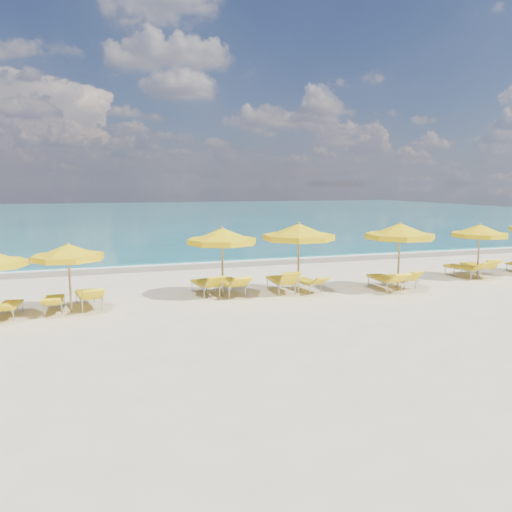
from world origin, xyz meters
name	(u,v)px	position (x,y,z in m)	size (l,w,h in m)	color
ground_plane	(269,296)	(0.00, 0.00, 0.00)	(120.00, 120.00, 0.00)	beige
ocean	(141,215)	(0.00, 48.00, 0.00)	(120.00, 80.00, 0.30)	#13666B
wet_sand_band	(219,264)	(0.00, 7.40, 0.00)	(120.00, 2.60, 0.01)	tan
foam_line	(215,261)	(0.00, 8.20, 0.00)	(120.00, 1.20, 0.03)	white
whitecap_near	(90,246)	(-6.00, 17.00, 0.00)	(14.00, 0.36, 0.05)	white
whitecap_far	(263,230)	(8.00, 24.00, 0.00)	(18.00, 0.30, 0.05)	white
umbrella_2	(68,253)	(-6.50, -0.27, 1.84)	(2.56, 2.56, 2.16)	#A08350
umbrella_3	(222,237)	(-1.57, 0.42, 2.09)	(2.46, 2.46, 2.45)	#A08350
umbrella_4	(299,232)	(1.10, 0.03, 2.19)	(3.31, 3.31, 2.57)	#A08350
umbrella_5	(400,232)	(4.81, -0.58, 2.16)	(3.27, 3.27, 2.53)	#A08350
umbrella_6	(480,231)	(9.30, 0.43, 1.95)	(2.93, 2.93, 2.29)	#A08350
lounger_1_right	(9,311)	(-8.21, -0.30, 0.20)	(0.72, 1.74, 0.65)	#A5A8AD
lounger_2_left	(54,305)	(-7.00, 0.01, 0.21)	(0.60, 1.76, 0.65)	#A5A8AD
lounger_2_right	(89,300)	(-5.99, 0.25, 0.24)	(0.95, 2.05, 0.82)	#A5A8AD
lounger_3_left	(206,288)	(-2.06, 0.90, 0.23)	(0.90, 1.95, 0.85)	#A5A8AD
lounger_3_right	(231,287)	(-1.21, 0.67, 0.25)	(0.87, 2.10, 0.85)	#A5A8AD
lounger_4_left	(281,285)	(0.63, 0.47, 0.25)	(0.72, 1.97, 0.94)	#A5A8AD
lounger_4_right	(307,285)	(1.61, 0.37, 0.20)	(0.85, 1.77, 0.69)	#A5A8AD
lounger_5_left	(385,283)	(4.42, -0.36, 0.24)	(0.71, 2.03, 0.83)	#A5A8AD
lounger_5_right	(401,282)	(5.25, -0.13, 0.21)	(0.68, 1.66, 0.78)	#A5A8AD
lounger_6_left	(463,271)	(8.94, 0.82, 0.24)	(1.02, 2.04, 0.82)	#A5A8AD
lounger_6_right	(477,270)	(9.72, 0.91, 0.25)	(0.98, 2.10, 0.89)	#A5A8AD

